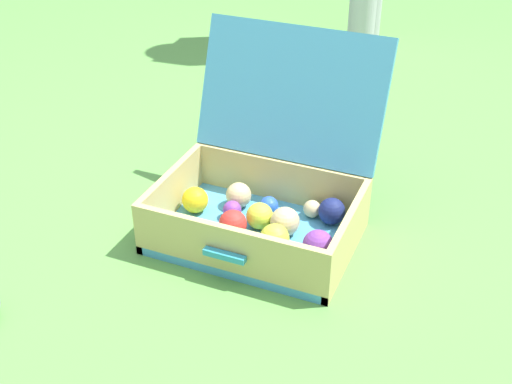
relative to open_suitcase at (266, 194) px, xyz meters
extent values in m
plane|color=#569342|center=(-0.08, -0.06, -0.11)|extent=(16.00, 16.00, 0.00)
cube|color=#4799C6|center=(-0.01, -0.06, -0.10)|extent=(0.53, 0.37, 0.03)
cube|color=tan|center=(-0.26, -0.06, -0.03)|extent=(0.02, 0.37, 0.15)
cube|color=tan|center=(0.25, -0.06, -0.03)|extent=(0.02, 0.37, 0.15)
cube|color=tan|center=(-0.01, -0.23, -0.03)|extent=(0.49, 0.02, 0.15)
cube|color=tan|center=(-0.01, 0.12, -0.03)|extent=(0.49, 0.02, 0.15)
cube|color=#4799C6|center=(-0.01, 0.19, 0.22)|extent=(0.53, 0.15, 0.35)
cube|color=teal|center=(-0.01, -0.26, -0.03)|extent=(0.11, 0.02, 0.02)
sphere|color=purple|center=(-0.09, -0.03, -0.06)|extent=(0.05, 0.05, 0.05)
sphere|color=#CCDB38|center=(0.07, -0.12, -0.05)|extent=(0.08, 0.08, 0.08)
sphere|color=#D1B784|center=(-0.10, 0.04, -0.05)|extent=(0.07, 0.07, 0.07)
sphere|color=yellow|center=(-0.20, -0.04, -0.05)|extent=(0.07, 0.07, 0.07)
sphere|color=#D1B784|center=(0.07, -0.04, -0.05)|extent=(0.08, 0.08, 0.08)
sphere|color=blue|center=(0.00, 0.03, -0.06)|extent=(0.05, 0.05, 0.05)
sphere|color=red|center=(-0.05, -0.10, -0.05)|extent=(0.08, 0.08, 0.08)
sphere|color=purple|center=(0.18, -0.10, -0.05)|extent=(0.08, 0.08, 0.08)
sphere|color=#D1B784|center=(0.11, 0.07, -0.06)|extent=(0.05, 0.05, 0.05)
sphere|color=#CCDB38|center=(0.00, -0.04, -0.05)|extent=(0.07, 0.07, 0.07)
sphere|color=orange|center=(-0.13, -0.19, -0.06)|extent=(0.05, 0.05, 0.05)
sphere|color=navy|center=(0.17, 0.06, -0.05)|extent=(0.07, 0.07, 0.07)
camera|label=1|loc=(0.56, -1.40, 0.97)|focal=46.49mm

